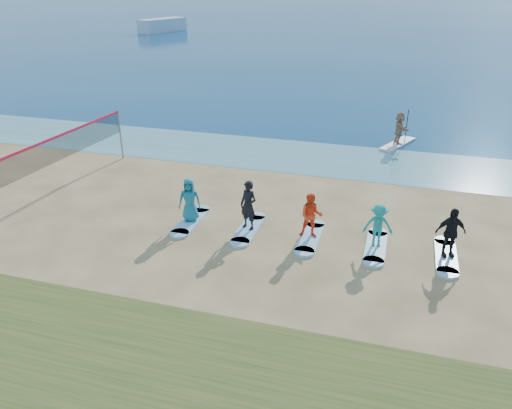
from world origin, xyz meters
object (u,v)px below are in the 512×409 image
(volleyball_net, at_px, (56,150))
(student_4, at_px, (450,232))
(student_2, at_px, (311,216))
(surfboard_2, at_px, (310,238))
(paddleboarder, at_px, (400,128))
(student_3, at_px, (378,226))
(student_0, at_px, (190,200))
(surfboard_0, at_px, (191,221))
(paddleboard, at_px, (398,144))
(student_1, at_px, (248,205))
(boat_offshore_a, at_px, (163,32))
(surfboard_1, at_px, (249,229))
(surfboard_3, at_px, (376,247))
(surfboard_4, at_px, (446,256))

(volleyball_net, bearing_deg, student_4, -4.22)
(student_2, bearing_deg, surfboard_2, 0.00)
(student_2, bearing_deg, paddleboarder, 69.29)
(volleyball_net, height_order, student_3, volleyball_net)
(paddleboarder, height_order, student_0, paddleboarder)
(volleyball_net, relative_size, surfboard_0, 4.12)
(paddleboard, relative_size, student_4, 1.74)
(paddleboarder, distance_m, student_1, 12.82)
(surfboard_0, bearing_deg, volleyball_net, 169.87)
(student_2, bearing_deg, surfboard_0, 171.83)
(paddleboard, relative_size, student_0, 1.78)
(paddleboarder, bearing_deg, boat_offshore_a, 18.85)
(surfboard_1, relative_size, student_2, 1.34)
(student_1, distance_m, student_3, 4.61)
(volleyball_net, xyz_separation_m, paddleboard, (13.73, 10.67, -1.84))
(surfboard_2, relative_size, student_2, 1.34)
(surfboard_1, xyz_separation_m, surfboard_3, (4.61, 0.00, 0.00))
(student_2, distance_m, surfboard_3, 2.46)
(paddleboard, xyz_separation_m, surfboard_4, (1.98, -11.83, -0.01))
(volleyball_net, xyz_separation_m, student_2, (11.09, -1.16, -0.99))
(surfboard_2, xyz_separation_m, student_3, (2.30, 0.00, 0.82))
(surfboard_3, bearing_deg, surfboard_0, 180.00)
(surfboard_4, bearing_deg, surfboard_2, 180.00)
(student_1, relative_size, student_3, 1.19)
(surfboard_0, relative_size, surfboard_2, 1.00)
(volleyball_net, bearing_deg, surfboard_4, -4.22)
(student_0, bearing_deg, surfboard_2, -14.33)
(surfboard_1, bearing_deg, student_2, 0.00)
(student_0, distance_m, student_3, 6.91)
(student_0, distance_m, surfboard_1, 2.47)
(surfboard_3, bearing_deg, student_4, 0.00)
(student_0, distance_m, student_2, 4.61)
(student_1, xyz_separation_m, surfboard_3, (4.61, 0.00, -0.97))
(volleyball_net, distance_m, student_2, 11.20)
(surfboard_1, distance_m, student_1, 0.97)
(volleyball_net, distance_m, student_4, 15.77)
(surfboard_3, distance_m, student_3, 0.82)
(student_1, bearing_deg, paddleboarder, 89.70)
(boat_offshore_a, height_order, student_2, student_2)
(paddleboarder, xyz_separation_m, surfboard_1, (-4.94, -11.83, -0.93))
(boat_offshore_a, distance_m, student_2, 69.10)
(paddleboarder, height_order, surfboard_3, paddleboarder)
(surfboard_3, bearing_deg, student_1, 180.00)
(surfboard_3, height_order, surfboard_4, same)
(paddleboarder, height_order, surfboard_2, paddleboarder)
(paddleboard, xyz_separation_m, student_3, (-0.33, -11.83, 0.80))
(student_0, distance_m, surfboard_3, 6.97)
(student_2, height_order, student_3, student_2)
(surfboard_4, bearing_deg, surfboard_1, 180.00)
(boat_offshore_a, distance_m, student_4, 71.53)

